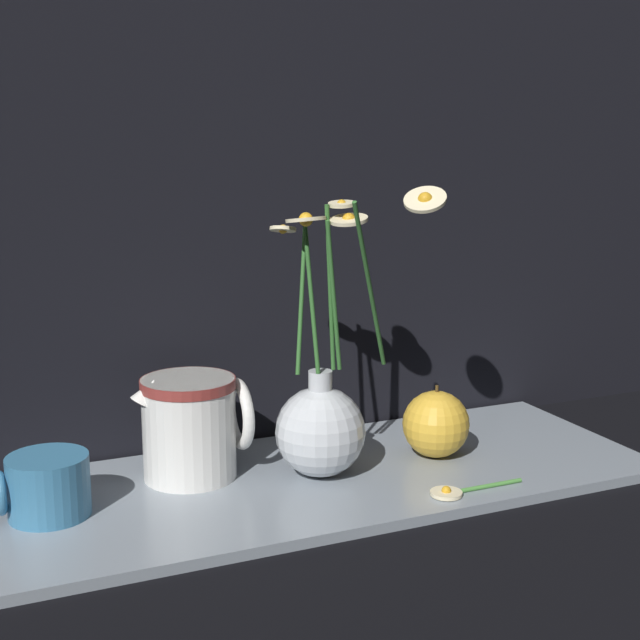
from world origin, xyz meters
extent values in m
plane|color=black|center=(0.00, 0.00, 0.00)|extent=(6.00, 6.00, 0.00)
cube|color=gray|center=(0.00, 0.00, 0.01)|extent=(0.80, 0.30, 0.01)
cube|color=black|center=(0.00, 0.17, 0.55)|extent=(1.30, 0.02, 1.10)
sphere|color=silver|center=(0.00, 0.00, 0.07)|extent=(0.11, 0.11, 0.11)
cylinder|color=silver|center=(0.00, 0.00, 0.12)|extent=(0.03, 0.03, 0.03)
cylinder|color=#336B2D|center=(-0.02, 0.01, 0.22)|extent=(0.03, 0.04, 0.16)
cylinder|color=beige|center=(-0.04, 0.02, 0.30)|extent=(0.04, 0.04, 0.01)
sphere|color=gold|center=(-0.04, 0.02, 0.30)|extent=(0.01, 0.01, 0.01)
cylinder|color=#336B2D|center=(-0.01, 0.00, 0.23)|extent=(0.01, 0.03, 0.18)
cylinder|color=beige|center=(-0.02, -0.01, 0.31)|extent=(0.06, 0.06, 0.01)
sphere|color=gold|center=(-0.02, -0.01, 0.31)|extent=(0.02, 0.02, 0.02)
cylinder|color=#336B2D|center=(0.04, -0.04, 0.24)|extent=(0.09, 0.09, 0.20)
cylinder|color=beige|center=(0.09, -0.08, 0.34)|extent=(0.06, 0.06, 0.03)
sphere|color=gold|center=(0.09, -0.08, 0.34)|extent=(0.02, 0.02, 0.02)
cylinder|color=#336B2D|center=(0.01, -0.01, 0.23)|extent=(0.03, 0.03, 0.18)
cylinder|color=beige|center=(0.02, -0.03, 0.31)|extent=(0.06, 0.06, 0.01)
sphere|color=gold|center=(0.02, -0.03, 0.31)|extent=(0.01, 0.01, 0.01)
cylinder|color=#336B2D|center=(0.01, -0.01, 0.23)|extent=(0.02, 0.03, 0.19)
cylinder|color=beige|center=(0.02, -0.02, 0.33)|extent=(0.04, 0.04, 0.01)
sphere|color=gold|center=(0.02, -0.02, 0.33)|extent=(0.01, 0.01, 0.01)
cylinder|color=teal|center=(-0.31, 0.01, 0.04)|extent=(0.09, 0.09, 0.07)
torus|color=teal|center=(-0.36, 0.01, 0.04)|extent=(0.01, 0.05, 0.05)
cylinder|color=white|center=(-0.14, 0.06, 0.07)|extent=(0.11, 0.11, 0.12)
cylinder|color=maroon|center=(-0.14, 0.06, 0.13)|extent=(0.11, 0.11, 0.01)
torus|color=white|center=(-0.08, 0.06, 0.08)|extent=(0.01, 0.09, 0.09)
cone|color=white|center=(-0.19, 0.06, 0.12)|extent=(0.04, 0.03, 0.04)
sphere|color=gold|center=(0.16, 0.00, 0.05)|extent=(0.08, 0.08, 0.08)
cylinder|color=#4C3819|center=(0.16, 0.00, 0.10)|extent=(0.00, 0.00, 0.01)
cylinder|color=#4C8E3D|center=(0.15, -0.11, 0.01)|extent=(0.10, 0.01, 0.01)
cylinder|color=beige|center=(0.10, -0.11, 0.01)|extent=(0.04, 0.04, 0.00)
sphere|color=gold|center=(0.10, -0.11, 0.02)|extent=(0.01, 0.01, 0.01)
camera|label=1|loc=(-0.40, -0.91, 0.40)|focal=50.00mm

